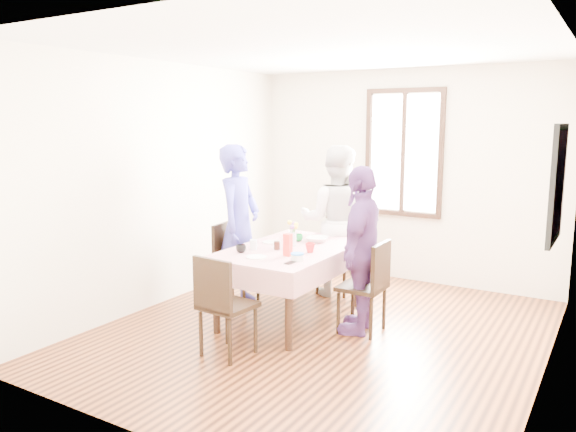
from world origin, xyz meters
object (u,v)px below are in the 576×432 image
(chair_near, at_px, (228,305))
(chair_far, at_px, (336,256))
(chair_left, at_px, (238,264))
(dining_table, at_px, (290,284))
(chair_right, at_px, (362,287))
(person_right, at_px, (361,250))
(person_far, at_px, (336,220))
(person_left, at_px, (239,225))

(chair_near, bearing_deg, chair_far, 95.09)
(chair_left, relative_size, chair_far, 1.00)
(dining_table, bearing_deg, chair_far, 90.00)
(dining_table, height_order, chair_right, chair_right)
(dining_table, distance_m, person_right, 0.88)
(chair_far, distance_m, person_far, 0.43)
(chair_left, xyz_separation_m, person_far, (0.78, 0.91, 0.43))
(dining_table, distance_m, chair_right, 0.79)
(chair_near, distance_m, person_left, 1.51)
(chair_right, relative_size, person_right, 0.56)
(chair_near, relative_size, person_right, 0.56)
(dining_table, height_order, chair_near, chair_near)
(chair_near, relative_size, person_left, 0.51)
(chair_far, distance_m, person_right, 1.33)
(person_far, distance_m, person_right, 1.26)
(person_right, bearing_deg, chair_right, 80.78)
(chair_far, xyz_separation_m, chair_near, (0.00, -2.15, 0.00))
(chair_left, xyz_separation_m, chair_near, (0.78, -1.22, 0.00))
(person_left, height_order, person_far, person_left)
(chair_left, relative_size, person_far, 0.51)
(chair_left, relative_size, person_right, 0.56)
(dining_table, relative_size, chair_left, 1.72)
(chair_near, xyz_separation_m, person_far, (0.00, 2.13, 0.43))
(dining_table, relative_size, person_left, 0.87)
(dining_table, xyz_separation_m, chair_left, (-0.78, 0.15, 0.08))
(dining_table, xyz_separation_m, chair_near, (0.00, -1.07, 0.08))
(chair_left, bearing_deg, chair_right, 79.55)
(person_left, xyz_separation_m, person_far, (0.76, 0.91, -0.01))
(chair_left, distance_m, person_far, 1.28)
(chair_right, relative_size, chair_near, 1.00)
(chair_right, height_order, chair_far, same)
(person_far, relative_size, person_right, 1.08)
(chair_near, height_order, person_left, person_left)
(chair_right, bearing_deg, chair_near, 144.58)
(chair_far, bearing_deg, person_right, 121.54)
(chair_near, bearing_deg, person_left, 127.08)
(chair_right, xyz_separation_m, chair_near, (-0.78, -1.12, 0.00))
(chair_right, bearing_deg, person_left, 85.86)
(chair_far, relative_size, person_left, 0.51)
(chair_right, height_order, person_left, person_left)
(chair_left, bearing_deg, dining_table, 72.52)
(dining_table, bearing_deg, person_left, 169.12)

